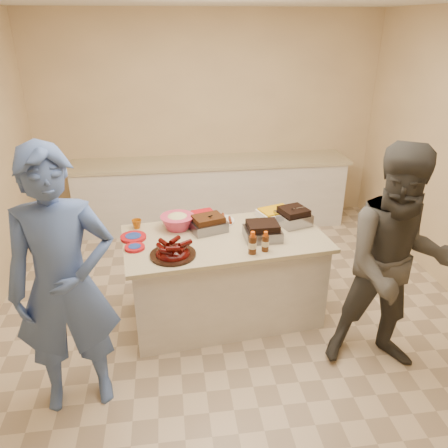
{
  "coord_description": "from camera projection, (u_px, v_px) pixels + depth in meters",
  "views": [
    {
      "loc": [
        -0.55,
        -3.25,
        2.54
      ],
      "look_at": [
        -0.1,
        0.18,
        0.93
      ],
      "focal_mm": 35.0,
      "sensor_mm": 36.0,
      "label": 1
    }
  ],
  "objects": [
    {
      "name": "room",
      "position": [
        237.0,
        322.0,
        4.06
      ],
      "size": [
        4.5,
        5.0,
        2.7
      ],
      "primitive_type": null,
      "color": "beige",
      "rests_on": "ground"
    },
    {
      "name": "back_counter",
      "position": [
        211.0,
        193.0,
        5.84
      ],
      "size": [
        3.6,
        0.64,
        0.9
      ],
      "primitive_type": null,
      "color": "silver",
      "rests_on": "ground"
    },
    {
      "name": "island",
      "position": [
        225.0,
        314.0,
        4.17
      ],
      "size": [
        1.84,
        1.11,
        0.83
      ],
      "primitive_type": null,
      "rotation": [
        0.0,
        0.0,
        0.11
      ],
      "color": "silver",
      "rests_on": "ground"
    },
    {
      "name": "rib_platter",
      "position": [
        173.0,
        256.0,
        3.51
      ],
      "size": [
        0.37,
        0.37,
        0.15
      ],
      "primitive_type": null,
      "rotation": [
        0.0,
        0.0,
        0.0
      ],
      "color": "#460503",
      "rests_on": "island"
    },
    {
      "name": "pulled_pork_tray",
      "position": [
        208.0,
        231.0,
        3.93
      ],
      "size": [
        0.36,
        0.31,
        0.09
      ],
      "primitive_type": "cube",
      "rotation": [
        0.0,
        0.0,
        0.31
      ],
      "color": "#47230F",
      "rests_on": "island"
    },
    {
      "name": "brisket_tray",
      "position": [
        262.0,
        238.0,
        3.79
      ],
      "size": [
        0.31,
        0.26,
        0.09
      ],
      "primitive_type": "cube",
      "rotation": [
        0.0,
        0.0,
        0.01
      ],
      "color": "black",
      "rests_on": "island"
    },
    {
      "name": "roasting_pan",
      "position": [
        293.0,
        224.0,
        4.06
      ],
      "size": [
        0.34,
        0.34,
        0.11
      ],
      "primitive_type": "cube",
      "rotation": [
        0.0,
        0.0,
        0.3
      ],
      "color": "gray",
      "rests_on": "island"
    },
    {
      "name": "coleslaw_bowl",
      "position": [
        178.0,
        228.0,
        3.97
      ],
      "size": [
        0.34,
        0.34,
        0.21
      ],
      "primitive_type": null,
      "rotation": [
        0.0,
        0.0,
        0.11
      ],
      "color": "#C93758",
      "rests_on": "island"
    },
    {
      "name": "sausage_plate",
      "position": [
        218.0,
        222.0,
        4.1
      ],
      "size": [
        0.33,
        0.33,
        0.05
      ],
      "primitive_type": "cylinder",
      "rotation": [
        0.0,
        0.0,
        0.11
      ],
      "color": "silver",
      "rests_on": "island"
    },
    {
      "name": "mac_cheese_dish",
      "position": [
        275.0,
        217.0,
        4.2
      ],
      "size": [
        0.38,
        0.33,
        0.09
      ],
      "primitive_type": "cube",
      "rotation": [
        0.0,
        0.0,
        0.32
      ],
      "color": "#F0B309",
      "rests_on": "island"
    },
    {
      "name": "bbq_bottle_a",
      "position": [
        265.0,
        251.0,
        3.59
      ],
      "size": [
        0.06,
        0.06,
        0.17
      ],
      "primitive_type": "cylinder",
      "rotation": [
        0.0,
        0.0,
        0.11
      ],
      "color": "#45220D",
      "rests_on": "island"
    },
    {
      "name": "bbq_bottle_b",
      "position": [
        252.0,
        253.0,
        3.55
      ],
      "size": [
        0.07,
        0.07,
        0.19
      ],
      "primitive_type": "cylinder",
      "rotation": [
        0.0,
        0.0,
        0.11
      ],
      "color": "#45220D",
      "rests_on": "island"
    },
    {
      "name": "mustard_bottle",
      "position": [
        207.0,
        226.0,
        4.03
      ],
      "size": [
        0.05,
        0.05,
        0.13
      ],
      "primitive_type": "cylinder",
      "rotation": [
        0.0,
        0.0,
        0.11
      ],
      "color": "#D89D00",
      "rests_on": "island"
    },
    {
      "name": "sauce_bowl",
      "position": [
        211.0,
        225.0,
        4.04
      ],
      "size": [
        0.12,
        0.05,
        0.12
      ],
      "primitive_type": "imported",
      "rotation": [
        0.0,
        0.0,
        0.11
      ],
      "color": "silver",
      "rests_on": "island"
    },
    {
      "name": "plate_stack_large",
      "position": [
        133.0,
        239.0,
        3.78
      ],
      "size": [
        0.25,
        0.25,
        0.03
      ],
      "primitive_type": "cylinder",
      "rotation": [
        0.0,
        0.0,
        0.11
      ],
      "color": "#A70E15",
      "rests_on": "island"
    },
    {
      "name": "plate_stack_small",
      "position": [
        135.0,
        249.0,
        3.62
      ],
      "size": [
        0.19,
        0.19,
        0.02
      ],
      "primitive_type": "cylinder",
      "rotation": [
        0.0,
        0.0,
        0.11
      ],
      "color": "#A70E15",
      "rests_on": "island"
    },
    {
      "name": "plastic_cup",
      "position": [
        137.0,
        228.0,
        3.98
      ],
      "size": [
        0.1,
        0.09,
        0.09
      ],
      "primitive_type": "imported",
      "rotation": [
        0.0,
        0.0,
        0.11
      ],
      "color": "#A05309",
      "rests_on": "island"
    },
    {
      "name": "basket_stack",
      "position": [
        203.0,
        221.0,
        4.11
      ],
      "size": [
        0.23,
        0.2,
        0.1
      ],
      "primitive_type": "cube",
      "rotation": [
        0.0,
        0.0,
        0.28
      ],
      "color": "#A70E15",
      "rests_on": "island"
    },
    {
      "name": "guest_blue",
      "position": [
        84.0,
        394.0,
        3.27
      ],
      "size": [
        0.96,
        2.0,
        0.46
      ],
      "primitive_type": "imported",
      "rotation": [
        0.0,
        0.0,
        0.14
      ],
      "color": "#4763A9",
      "rests_on": "ground"
    },
    {
      "name": "guest_gray",
      "position": [
        378.0,
        360.0,
        3.61
      ],
      "size": [
        1.23,
        1.96,
        0.69
      ],
      "primitive_type": "imported",
      "rotation": [
        0.0,
        0.0,
        -0.2
      ],
      "color": "#484741",
      "rests_on": "ground"
    }
  ]
}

